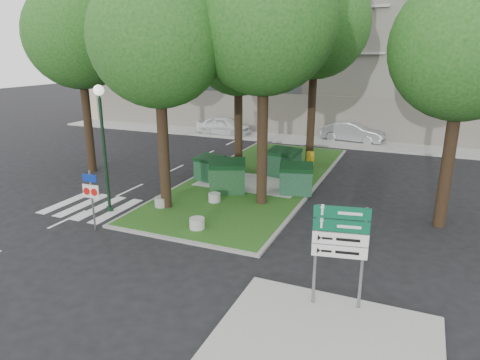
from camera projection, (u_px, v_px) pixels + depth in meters
The scene contains 26 objects.
ground at pixel (165, 238), 15.21m from camera, with size 120.00×120.00×0.00m, color black.
median_island at pixel (258, 178), 22.05m from camera, with size 6.00×16.00×0.12m, color #1D4914.
median_kerb at pixel (257, 179), 22.06m from camera, with size 6.30×16.30×0.10m, color gray.
sidewalk_corner at pixel (325, 342), 9.69m from camera, with size 5.00×4.00×0.12m, color #999993.
building_sidewalk at pixel (302, 140), 31.49m from camera, with size 42.00×3.00×0.12m, color #999993.
zebra_crossing at pixel (108, 209), 17.93m from camera, with size 5.00×3.00×0.01m, color silver.
apartment_building at pixel (329, 30), 35.77m from camera, with size 41.00×12.00×16.00m, color tan.
tree_median_near_left at pixel (160, 24), 15.86m from camera, with size 5.20×5.20×10.53m.
tree_median_near_right at pixel (267, 6), 16.12m from camera, with size 5.60×5.60×11.46m.
tree_median_mid at pixel (240, 38), 21.49m from camera, with size 4.80×4.80×9.99m.
tree_median_far at pixel (318, 12), 22.55m from camera, with size 5.80×5.80×11.93m.
tree_street_left at pixel (80, 24), 21.46m from camera, with size 5.40×5.40×11.00m.
tree_street_right at pixel (470, 32), 14.24m from camera, with size 5.00×5.00×10.06m.
dumpster_a at pixel (209, 168), 21.38m from camera, with size 1.57×1.26×1.28m.
dumpster_b at pixel (227, 177), 19.58m from camera, with size 1.96×1.70×1.53m.
dumpster_c at pixel (284, 163), 22.05m from camera, with size 1.75×1.36×1.47m.
dumpster_d at pixel (296, 179), 19.43m from camera, with size 1.72×1.40×1.39m.
bollard_left at pixel (161, 202), 17.89m from camera, with size 0.56×0.56×0.40m, color gray.
bollard_right at pixel (197, 223), 15.68m from camera, with size 0.56×0.56×0.40m, color #A6A5A0.
bollard_mid at pixel (214, 197), 18.46m from camera, with size 0.52×0.52×0.37m, color #9B9B96.
litter_bin at pixel (310, 158), 24.30m from camera, with size 0.43×0.43×0.76m, color gold.
street_lamp at pixel (103, 134), 16.83m from camera, with size 0.41×0.41×5.14m.
traffic_sign_pole at pixel (91, 192), 15.48m from camera, with size 0.69×0.08×2.29m.
directional_sign at pixel (340, 241), 10.49m from camera, with size 1.34×0.32×2.71m.
car_white at pixel (224, 126), 33.41m from camera, with size 1.74×4.33×1.47m, color white.
car_silver at pixel (353, 132), 30.86m from camera, with size 1.55×4.45×1.47m, color #96979D.
Camera 1 is at (7.91, -11.80, 6.42)m, focal length 32.00 mm.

